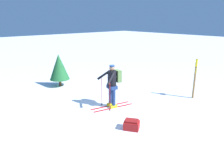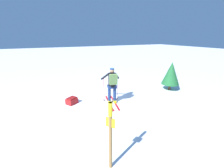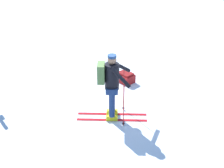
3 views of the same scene
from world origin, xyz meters
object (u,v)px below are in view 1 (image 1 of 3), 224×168
dropped_backpack (132,125)px  trail_marker (195,76)px  pine_tree (59,67)px  skier (113,83)px

dropped_backpack → trail_marker: trail_marker is taller
trail_marker → pine_tree: bearing=-147.4°
trail_marker → dropped_backpack: bearing=-87.9°
pine_tree → trail_marker: bearing=32.6°
trail_marker → pine_tree: size_ratio=1.04×
dropped_backpack → pine_tree: pine_tree is taller
trail_marker → pine_tree: 6.85m
trail_marker → skier: bearing=-116.0°
skier → pine_tree: size_ratio=1.07×
skier → dropped_backpack: size_ratio=2.92×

